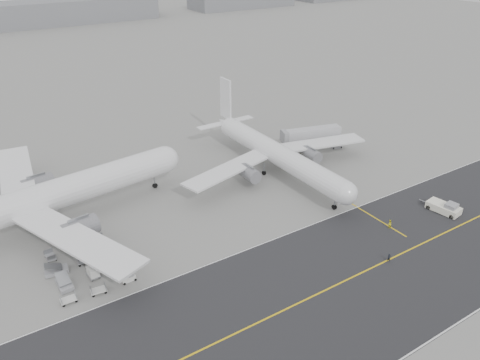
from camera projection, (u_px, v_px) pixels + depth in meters
ground at (229, 248)px, 84.63m from camera, size 700.00×700.00×0.00m
taxiway at (315, 295)px, 73.61m from camera, size 220.00×59.00×0.03m
horizon_buildings at (54, 24)px, 292.64m from camera, size 520.00×28.00×28.00m
airliner_a at (41, 200)px, 87.99m from camera, size 60.97×59.95×21.09m
airliner_b at (275, 153)px, 109.08m from camera, size 50.29×50.86×17.54m
pushback_tug at (444, 208)px, 95.13m from camera, size 4.07×8.68×2.44m
jet_bridge at (312, 135)px, 120.62m from camera, size 16.93×7.23×6.33m
gse_cluster at (88, 270)px, 79.16m from camera, size 17.03×20.72×1.89m
stray_dolly at (335, 186)px, 105.42m from camera, size 1.63×2.54×1.53m
ground_crew_a at (389, 258)px, 80.78m from camera, size 0.68×0.58×1.60m
ground_crew_b at (389, 224)px, 90.03m from camera, size 0.95×0.79×1.79m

